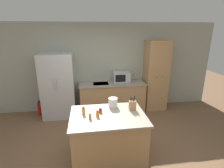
{
  "coord_description": "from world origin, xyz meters",
  "views": [
    {
      "loc": [
        -0.34,
        -2.85,
        2.4
      ],
      "look_at": [
        0.29,
        1.4,
        1.05
      ],
      "focal_mm": 28.0,
      "sensor_mm": 36.0,
      "label": 1
    }
  ],
  "objects_px": {
    "refrigerator": "(58,86)",
    "microwave": "(121,77)",
    "spice_bottle_tall_dark": "(90,116)",
    "spice_bottle_amber_oil": "(84,111)",
    "knife_block": "(132,105)",
    "spice_bottle_short_red": "(98,114)",
    "kettle": "(113,103)",
    "spice_bottle_green_herb": "(100,111)",
    "fire_extinguisher": "(40,109)",
    "pantry_cabinet": "(156,76)"
  },
  "relations": [
    {
      "from": "refrigerator",
      "to": "microwave",
      "type": "xyz_separation_m",
      "value": [
        1.82,
        0.15,
        0.15
      ]
    },
    {
      "from": "spice_bottle_tall_dark",
      "to": "spice_bottle_amber_oil",
      "type": "bearing_deg",
      "value": 120.43
    },
    {
      "from": "knife_block",
      "to": "spice_bottle_short_red",
      "type": "bearing_deg",
      "value": -165.6
    },
    {
      "from": "spice_bottle_amber_oil",
      "to": "knife_block",
      "type": "bearing_deg",
      "value": 2.82
    },
    {
      "from": "spice_bottle_tall_dark",
      "to": "kettle",
      "type": "xyz_separation_m",
      "value": [
        0.46,
        0.42,
        0.04
      ]
    },
    {
      "from": "spice_bottle_green_herb",
      "to": "kettle",
      "type": "distance_m",
      "value": 0.34
    },
    {
      "from": "spice_bottle_amber_oil",
      "to": "spice_bottle_green_herb",
      "type": "height_order",
      "value": "spice_bottle_amber_oil"
    },
    {
      "from": "microwave",
      "to": "spice_bottle_green_herb",
      "type": "bearing_deg",
      "value": -111.6
    },
    {
      "from": "knife_block",
      "to": "spice_bottle_tall_dark",
      "type": "xyz_separation_m",
      "value": [
        -0.81,
        -0.23,
        -0.04
      ]
    },
    {
      "from": "spice_bottle_short_red",
      "to": "fire_extinguisher",
      "type": "distance_m",
      "value": 2.71
    },
    {
      "from": "refrigerator",
      "to": "spice_bottle_amber_oil",
      "type": "height_order",
      "value": "refrigerator"
    },
    {
      "from": "pantry_cabinet",
      "to": "spice_bottle_tall_dark",
      "type": "height_order",
      "value": "pantry_cabinet"
    },
    {
      "from": "spice_bottle_short_red",
      "to": "spice_bottle_amber_oil",
      "type": "relative_size",
      "value": 0.79
    },
    {
      "from": "microwave",
      "to": "knife_block",
      "type": "relative_size",
      "value": 1.7
    },
    {
      "from": "knife_block",
      "to": "fire_extinguisher",
      "type": "xyz_separation_m",
      "value": [
        -2.23,
        1.91,
        -0.82
      ]
    },
    {
      "from": "microwave",
      "to": "fire_extinguisher",
      "type": "distance_m",
      "value": 2.55
    },
    {
      "from": "spice_bottle_tall_dark",
      "to": "refrigerator",
      "type": "bearing_deg",
      "value": 111.68
    },
    {
      "from": "spice_bottle_short_red",
      "to": "kettle",
      "type": "relative_size",
      "value": 0.56
    },
    {
      "from": "pantry_cabinet",
      "to": "spice_bottle_short_red",
      "type": "distance_m",
      "value": 2.83
    },
    {
      "from": "refrigerator",
      "to": "microwave",
      "type": "bearing_deg",
      "value": 4.71
    },
    {
      "from": "spice_bottle_amber_oil",
      "to": "spice_bottle_short_red",
      "type": "bearing_deg",
      "value": -27.76
    },
    {
      "from": "refrigerator",
      "to": "spice_bottle_tall_dark",
      "type": "bearing_deg",
      "value": -68.32
    },
    {
      "from": "refrigerator",
      "to": "microwave",
      "type": "distance_m",
      "value": 1.83
    },
    {
      "from": "pantry_cabinet",
      "to": "microwave",
      "type": "bearing_deg",
      "value": 176.2
    },
    {
      "from": "microwave",
      "to": "knife_block",
      "type": "distance_m",
      "value": 1.99
    },
    {
      "from": "pantry_cabinet",
      "to": "spice_bottle_short_red",
      "type": "bearing_deg",
      "value": -132.37
    },
    {
      "from": "refrigerator",
      "to": "knife_block",
      "type": "xyz_separation_m",
      "value": [
        1.63,
        -1.84,
        0.12
      ]
    },
    {
      "from": "kettle",
      "to": "spice_bottle_amber_oil",
      "type": "bearing_deg",
      "value": -158.27
    },
    {
      "from": "pantry_cabinet",
      "to": "spice_bottle_amber_oil",
      "type": "relative_size",
      "value": 13.85
    },
    {
      "from": "spice_bottle_amber_oil",
      "to": "spice_bottle_green_herb",
      "type": "relative_size",
      "value": 1.74
    },
    {
      "from": "refrigerator",
      "to": "kettle",
      "type": "relative_size",
      "value": 8.43
    },
    {
      "from": "microwave",
      "to": "spice_bottle_amber_oil",
      "type": "relative_size",
      "value": 3.26
    },
    {
      "from": "kettle",
      "to": "pantry_cabinet",
      "type": "bearing_deg",
      "value": 47.7
    },
    {
      "from": "fire_extinguisher",
      "to": "spice_bottle_tall_dark",
      "type": "bearing_deg",
      "value": -56.58
    },
    {
      "from": "microwave",
      "to": "spice_bottle_amber_oil",
      "type": "bearing_deg",
      "value": -118.52
    },
    {
      "from": "knife_block",
      "to": "fire_extinguisher",
      "type": "relative_size",
      "value": 0.64
    },
    {
      "from": "microwave",
      "to": "spice_bottle_short_red",
      "type": "relative_size",
      "value": 4.14
    },
    {
      "from": "microwave",
      "to": "spice_bottle_amber_oil",
      "type": "xyz_separation_m",
      "value": [
        -1.1,
        -2.03,
        -0.05
      ]
    },
    {
      "from": "refrigerator",
      "to": "kettle",
      "type": "height_order",
      "value": "refrigerator"
    },
    {
      "from": "spice_bottle_tall_dark",
      "to": "spice_bottle_amber_oil",
      "type": "relative_size",
      "value": 0.76
    },
    {
      "from": "knife_block",
      "to": "kettle",
      "type": "distance_m",
      "value": 0.39
    },
    {
      "from": "spice_bottle_amber_oil",
      "to": "spice_bottle_green_herb",
      "type": "xyz_separation_m",
      "value": [
        0.31,
        0.02,
        -0.03
      ]
    },
    {
      "from": "microwave",
      "to": "kettle",
      "type": "distance_m",
      "value": 1.88
    },
    {
      "from": "pantry_cabinet",
      "to": "fire_extinguisher",
      "type": "distance_m",
      "value": 3.56
    },
    {
      "from": "knife_block",
      "to": "refrigerator",
      "type": "bearing_deg",
      "value": 131.68
    },
    {
      "from": "microwave",
      "to": "spice_bottle_short_red",
      "type": "xyz_separation_m",
      "value": [
        -0.86,
        -2.16,
        -0.07
      ]
    },
    {
      "from": "microwave",
      "to": "spice_bottle_green_herb",
      "type": "height_order",
      "value": "microwave"
    },
    {
      "from": "spice_bottle_tall_dark",
      "to": "fire_extinguisher",
      "type": "bearing_deg",
      "value": 123.42
    },
    {
      "from": "pantry_cabinet",
      "to": "spice_bottle_tall_dark",
      "type": "bearing_deg",
      "value": -133.49
    },
    {
      "from": "knife_block",
      "to": "spice_bottle_amber_oil",
      "type": "height_order",
      "value": "knife_block"
    }
  ]
}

